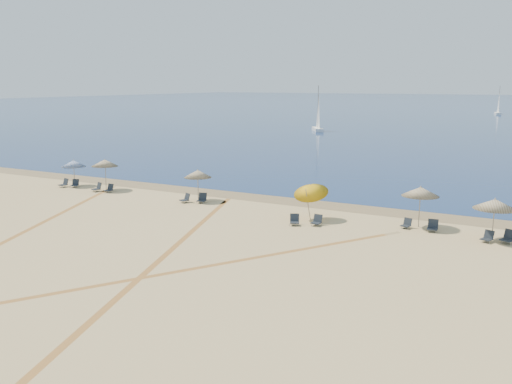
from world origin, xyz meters
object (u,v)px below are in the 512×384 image
(chair_11, at_px, (508,237))
(sailboat_2, at_px, (498,106))
(umbrella_2, at_px, (198,174))
(umbrella_0, at_px, (73,164))
(chair_0, at_px, (64,183))
(chair_10, at_px, (488,237))
(umbrella_1, at_px, (105,163))
(chair_3, at_px, (109,189))
(chair_4, at_px, (186,198))
(sailboat_1, at_px, (318,117))
(chair_5, at_px, (202,199))
(chair_9, at_px, (433,226))
(umbrella_5, at_px, (495,204))
(umbrella_3, at_px, (311,189))
(chair_1, at_px, (75,184))
(chair_6, at_px, (295,220))
(chair_7, at_px, (317,221))
(chair_2, at_px, (97,187))
(umbrella_4, at_px, (421,192))
(chair_8, at_px, (407,224))

(chair_11, relative_size, sailboat_2, 0.11)
(umbrella_2, bearing_deg, umbrella_0, 179.54)
(chair_0, xyz_separation_m, chair_10, (32.90, -0.89, -0.03))
(umbrella_1, distance_m, chair_3, 2.24)
(chair_4, distance_m, sailboat_1, 61.90)
(chair_5, xyz_separation_m, chair_9, (16.25, -0.24, -0.00))
(umbrella_5, distance_m, chair_3, 28.23)
(umbrella_2, distance_m, umbrella_3, 9.58)
(chair_1, bearing_deg, sailboat_2, 55.84)
(chair_4, bearing_deg, umbrella_0, -161.35)
(chair_6, height_order, chair_7, chair_6)
(sailboat_1, height_order, sailboat_2, sailboat_1)
(umbrella_1, height_order, umbrella_2, umbrella_1)
(chair_0, distance_m, chair_7, 23.40)
(chair_3, relative_size, chair_4, 0.84)
(chair_0, distance_m, chair_3, 4.92)
(umbrella_2, bearing_deg, chair_6, -18.97)
(umbrella_5, height_order, chair_11, umbrella_5)
(sailboat_1, bearing_deg, umbrella_5, -90.03)
(chair_2, distance_m, chair_5, 9.80)
(umbrella_0, height_order, umbrella_4, umbrella_4)
(umbrella_3, bearing_deg, umbrella_0, 175.99)
(sailboat_1, distance_m, sailboat_2, 76.25)
(umbrella_5, distance_m, chair_0, 33.14)
(chair_11, bearing_deg, sailboat_2, 117.75)
(chair_1, xyz_separation_m, sailboat_2, (23.23, 131.93, 2.06))
(chair_9, distance_m, chair_10, 3.17)
(chair_5, xyz_separation_m, chair_8, (14.73, -0.21, -0.05))
(chair_3, height_order, sailboat_2, sailboat_2)
(umbrella_3, xyz_separation_m, chair_0, (-22.39, 0.73, -1.65))
(chair_6, xyz_separation_m, sailboat_2, (2.05, 134.70, 2.06))
(umbrella_0, height_order, chair_3, umbrella_0)
(umbrella_3, relative_size, chair_3, 3.87)
(umbrella_1, xyz_separation_m, umbrella_2, (8.95, 0.03, -0.20))
(umbrella_2, distance_m, umbrella_5, 20.20)
(umbrella_4, bearing_deg, umbrella_3, -168.66)
(umbrella_4, xyz_separation_m, chair_10, (3.99, -1.46, -1.91))
(chair_9, bearing_deg, chair_4, 176.72)
(sailboat_2, bearing_deg, chair_5, -104.89)
(chair_2, bearing_deg, umbrella_5, 20.09)
(sailboat_1, bearing_deg, umbrella_3, -98.41)
(chair_7, relative_size, chair_11, 0.75)
(chair_1, height_order, sailboat_1, sailboat_1)
(umbrella_5, relative_size, chair_11, 2.68)
(umbrella_1, xyz_separation_m, chair_8, (24.35, -0.70, -1.95))
(chair_0, relative_size, chair_8, 1.13)
(umbrella_0, height_order, chair_9, umbrella_0)
(umbrella_5, distance_m, sailboat_2, 132.99)
(umbrella_4, distance_m, chair_6, 7.72)
(umbrella_2, xyz_separation_m, sailboat_1, (-13.66, 59.47, 0.44))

